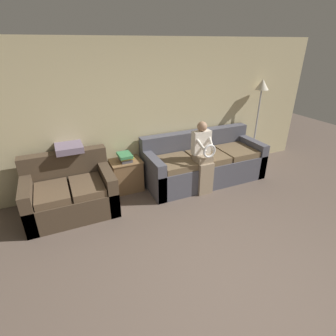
# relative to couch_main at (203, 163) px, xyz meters

# --- Properties ---
(ground_plane) EXTENTS (14.00, 14.00, 0.00)m
(ground_plane) POSITION_rel_couch_main_xyz_m (-1.07, -2.52, -0.34)
(ground_plane) COLOR brown
(wall_back) EXTENTS (7.49, 0.06, 2.55)m
(wall_back) POSITION_rel_couch_main_xyz_m (-1.07, 0.48, 0.94)
(wall_back) COLOR #C6B789
(wall_back) RESTS_ON ground_plane
(couch_main) EXTENTS (2.29, 0.91, 0.91)m
(couch_main) POSITION_rel_couch_main_xyz_m (0.00, 0.00, 0.00)
(couch_main) COLOR #4C4C56
(couch_main) RESTS_ON ground_plane
(couch_side) EXTENTS (1.32, 0.92, 0.90)m
(couch_side) POSITION_rel_couch_main_xyz_m (-2.46, -0.06, -0.02)
(couch_side) COLOR #473828
(couch_side) RESTS_ON ground_plane
(child_left_seated) EXTENTS (0.33, 0.37, 1.27)m
(child_left_seated) POSITION_rel_couch_main_xyz_m (-0.25, -0.38, 0.36)
(child_left_seated) COLOR gray
(child_left_seated) RESTS_ON ground_plane
(side_shelf) EXTENTS (0.54, 0.42, 0.58)m
(side_shelf) POSITION_rel_couch_main_xyz_m (-1.47, 0.22, -0.04)
(side_shelf) COLOR brown
(side_shelf) RESTS_ON ground_plane
(book_stack) EXTENTS (0.25, 0.31, 0.13)m
(book_stack) POSITION_rel_couch_main_xyz_m (-1.47, 0.22, 0.31)
(book_stack) COLOR #4C4C56
(book_stack) RESTS_ON side_shelf
(floor_lamp) EXTENTS (0.26, 0.26, 1.80)m
(floor_lamp) POSITION_rel_couch_main_xyz_m (1.45, 0.27, 1.12)
(floor_lamp) COLOR #2D2B28
(floor_lamp) RESTS_ON ground_plane
(throw_pillow) EXTENTS (0.41, 0.41, 0.10)m
(throw_pillow) POSITION_rel_couch_main_xyz_m (-2.36, 0.26, 0.61)
(throw_pillow) COLOR slate
(throw_pillow) RESTS_ON couch_side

